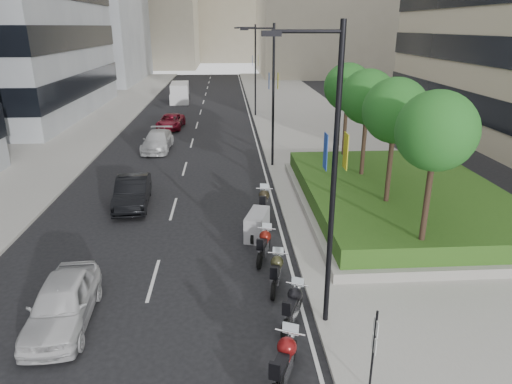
{
  "coord_description": "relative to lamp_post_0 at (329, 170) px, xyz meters",
  "views": [
    {
      "loc": [
        1.35,
        -10.93,
        8.83
      ],
      "look_at": [
        2.55,
        7.74,
        2.0
      ],
      "focal_mm": 32.0,
      "sensor_mm": 36.0,
      "label": 1
    }
  ],
  "objects": [
    {
      "name": "motorcycle_1",
      "position": [
        -1.46,
        -2.46,
        -4.41
      ],
      "size": [
        1.15,
        2.31,
        1.22
      ],
      "rotation": [
        0.0,
        0.0,
        1.18
      ],
      "color": "black",
      "rests_on": "ground"
    },
    {
      "name": "tree_2",
      "position": [
        4.36,
        11.0,
        0.36
      ],
      "size": [
        2.8,
        2.8,
        6.3
      ],
      "color": "#332319",
      "rests_on": "planter"
    },
    {
      "name": "car_b",
      "position": [
        -7.76,
        10.58,
        -4.32
      ],
      "size": [
        1.93,
        4.65,
        1.5
      ],
      "primitive_type": "imported",
      "rotation": [
        0.0,
        0.0,
        0.08
      ],
      "color": "black",
      "rests_on": "ground"
    },
    {
      "name": "car_a",
      "position": [
        -8.02,
        0.54,
        -4.32
      ],
      "size": [
        2.0,
        4.44,
        1.48
      ],
      "primitive_type": "imported",
      "rotation": [
        0.0,
        0.0,
        0.06
      ],
      "color": "silver",
      "rests_on": "ground"
    },
    {
      "name": "motorcycle_3",
      "position": [
        -1.16,
        2.27,
        -4.48
      ],
      "size": [
        0.78,
        2.16,
        1.09
      ],
      "rotation": [
        0.0,
        0.0,
        1.35
      ],
      "color": "black",
      "rests_on": "ground"
    },
    {
      "name": "planter",
      "position": [
        5.86,
        9.0,
        -4.72
      ],
      "size": [
        10.0,
        14.0,
        0.4
      ],
      "primitive_type": "cube",
      "color": "gray",
      "rests_on": "sidewalk_right"
    },
    {
      "name": "tree_1",
      "position": [
        4.36,
        7.0,
        0.36
      ],
      "size": [
        2.8,
        2.8,
        6.3
      ],
      "color": "#332319",
      "rests_on": "planter"
    },
    {
      "name": "tree_0",
      "position": [
        4.36,
        3.0,
        0.36
      ],
      "size": [
        2.8,
        2.8,
        6.3
      ],
      "color": "#332319",
      "rests_on": "planter"
    },
    {
      "name": "lamp_post_2",
      "position": [
        0.0,
        35.0,
        0.0
      ],
      "size": [
        2.34,
        0.45,
        9.0
      ],
      "color": "black",
      "rests_on": "ground"
    },
    {
      "name": "lamp_post_0",
      "position": [
        0.0,
        0.0,
        0.0
      ],
      "size": [
        2.34,
        0.45,
        9.0
      ],
      "color": "black",
      "rests_on": "ground"
    },
    {
      "name": "lane_centre",
      "position": [
        -5.64,
        29.0,
        -5.06
      ],
      "size": [
        0.12,
        100.0,
        0.01
      ],
      "primitive_type": "cube",
      "color": "silver",
      "rests_on": "ground"
    },
    {
      "name": "sidewalk_right",
      "position": [
        4.86,
        29.0,
        -4.99
      ],
      "size": [
        10.0,
        100.0,
        0.15
      ],
      "primitive_type": "cube",
      "color": "#9E9B93",
      "rests_on": "ground"
    },
    {
      "name": "parking_sign",
      "position": [
        0.66,
        -3.0,
        -3.61
      ],
      "size": [
        0.06,
        0.32,
        2.5
      ],
      "color": "black",
      "rests_on": "ground"
    },
    {
      "name": "sidewalk_left",
      "position": [
        -16.14,
        29.0,
        -4.99
      ],
      "size": [
        8.0,
        100.0,
        0.15
      ],
      "primitive_type": "cube",
      "color": "#9E9B93",
      "rests_on": "ground"
    },
    {
      "name": "car_d",
      "position": [
        -7.92,
        29.73,
        -4.43
      ],
      "size": [
        2.41,
        4.72,
        1.28
      ],
      "primitive_type": "imported",
      "rotation": [
        0.0,
        0.0,
        -0.06
      ],
      "color": "maroon",
      "rests_on": "ground"
    },
    {
      "name": "car_c",
      "position": [
        -8.05,
        21.99,
        -4.36
      ],
      "size": [
        2.11,
        4.92,
        1.41
      ],
      "primitive_type": "imported",
      "rotation": [
        0.0,
        0.0,
        -0.03
      ],
      "color": "silver",
      "rests_on": "ground"
    },
    {
      "name": "lane_edge",
      "position": [
        -0.44,
        29.0,
        -5.06
      ],
      "size": [
        0.12,
        100.0,
        0.01
      ],
      "primitive_type": "cube",
      "color": "silver",
      "rests_on": "ground"
    },
    {
      "name": "hedge",
      "position": [
        5.86,
        9.0,
        -4.12
      ],
      "size": [
        9.4,
        13.4,
        0.8
      ],
      "primitive_type": "cube",
      "color": "#1D4012",
      "rests_on": "planter"
    },
    {
      "name": "motorcycle_4",
      "position": [
        -1.42,
        4.41,
        -4.47
      ],
      "size": [
        0.89,
        2.16,
        1.11
      ],
      "rotation": [
        0.0,
        0.0,
        1.28
      ],
      "color": "black",
      "rests_on": "ground"
    },
    {
      "name": "lamp_post_1",
      "position": [
        0.0,
        17.0,
        0.0
      ],
      "size": [
        2.34,
        0.45,
        9.0
      ],
      "color": "black",
      "rests_on": "ground"
    },
    {
      "name": "delivery_van",
      "position": [
        -8.47,
        45.0,
        -4.0
      ],
      "size": [
        2.36,
        5.56,
        2.29
      ],
      "rotation": [
        0.0,
        0.0,
        0.05
      ],
      "color": "white",
      "rests_on": "ground"
    },
    {
      "name": "motorcycle_5",
      "position": [
        -1.57,
        6.43,
        -4.49
      ],
      "size": [
        1.27,
        2.02,
        1.14
      ],
      "rotation": [
        0.0,
        0.0,
        1.28
      ],
      "color": "black",
      "rests_on": "ground"
    },
    {
      "name": "ground",
      "position": [
        -4.14,
        -1.0,
        -5.07
      ],
      "size": [
        160.0,
        160.0,
        0.0
      ],
      "primitive_type": "plane",
      "color": "black",
      "rests_on": "ground"
    },
    {
      "name": "tree_3",
      "position": [
        4.36,
        15.0,
        0.36
      ],
      "size": [
        2.8,
        2.8,
        6.3
      ],
      "color": "#332319",
      "rests_on": "planter"
    },
    {
      "name": "motorcycle_6",
      "position": [
        -1.09,
        8.81,
        -4.41
      ],
      "size": [
        0.82,
        2.47,
        1.23
      ],
      "rotation": [
        0.0,
        0.0,
        1.42
      ],
      "color": "black",
      "rests_on": "ground"
    },
    {
      "name": "motorcycle_2",
      "position": [
        -0.86,
        0.14,
        -4.48
      ],
      "size": [
        1.05,
        2.08,
        1.1
      ],
      "rotation": [
        0.0,
        0.0,
        1.17
      ],
      "color": "black",
      "rests_on": "ground"
    }
  ]
}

